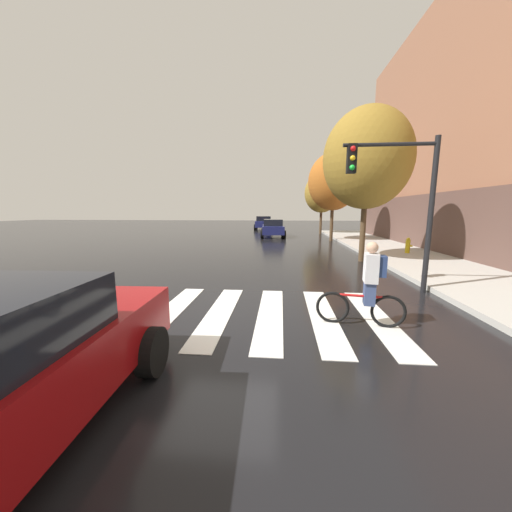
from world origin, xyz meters
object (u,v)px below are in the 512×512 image
object	(u,v)px
cyclist	(368,285)
street_tree_far	(322,193)
sedan_mid	(273,228)
street_tree_near	(367,159)
sedan_far	(264,223)
traffic_light_near	(401,189)
street_tree_mid	(333,182)
fire_hydrant	(408,245)

from	to	relation	value
cyclist	street_tree_far	xyz separation A→B (m)	(2.20, 22.82, 3.12)
sedan_mid	street_tree_near	size ratio (longest dim) A/B	0.68
sedan_far	traffic_light_near	size ratio (longest dim) A/B	1.12
traffic_light_near	street_tree_far	distance (m)	20.31
sedan_mid	sedan_far	bearing A→B (deg)	98.17
traffic_light_near	sedan_mid	bearing A→B (deg)	103.29
sedan_far	traffic_light_near	bearing A→B (deg)	-78.59
street_tree_near	street_tree_mid	size ratio (longest dim) A/B	1.02
fire_hydrant	sedan_mid	bearing A→B (deg)	125.92
cyclist	sedan_mid	bearing A→B (deg)	97.21
traffic_light_near	street_tree_mid	xyz separation A→B (m)	(0.58, 13.46, 1.51)
sedan_mid	street_tree_mid	xyz separation A→B (m)	(4.47, -3.03, 3.58)
sedan_mid	fire_hydrant	bearing A→B (deg)	-54.08
fire_hydrant	street_tree_near	bearing A→B (deg)	-147.28
street_tree_mid	sedan_far	bearing A→B (deg)	114.78
sedan_mid	cyclist	world-z (taller)	cyclist
sedan_mid	traffic_light_near	size ratio (longest dim) A/B	1.07
sedan_mid	traffic_light_near	xyz separation A→B (m)	(3.89, -16.49, 2.07)
sedan_far	fire_hydrant	distance (m)	21.26
sedan_mid	sedan_far	distance (m)	9.76
street_tree_far	street_tree_mid	bearing A→B (deg)	-91.15
traffic_light_near	street_tree_mid	bearing A→B (deg)	87.53
traffic_light_near	street_tree_mid	distance (m)	13.56
traffic_light_near	sedan_far	bearing A→B (deg)	101.41
cyclist	street_tree_far	distance (m)	23.14
street_tree_mid	street_tree_far	bearing A→B (deg)	88.85
fire_hydrant	street_tree_near	xyz separation A→B (m)	(-2.77, -1.78, 3.94)
sedan_far	fire_hydrant	world-z (taller)	sedan_far
cyclist	street_tree_near	size ratio (longest dim) A/B	0.26
traffic_light_near	street_tree_far	size ratio (longest dim) A/B	0.71
cyclist	street_tree_near	bearing A→B (deg)	75.37
sedan_far	cyclist	size ratio (longest dim) A/B	2.77
sedan_mid	street_tree_near	distance (m)	12.92
street_tree_far	fire_hydrant	bearing A→B (deg)	-79.57
sedan_mid	street_tree_far	bearing A→B (deg)	39.39
street_tree_mid	street_tree_far	world-z (taller)	street_tree_mid
traffic_light_near	cyclist	bearing A→B (deg)	-120.22
sedan_far	street_tree_far	bearing A→B (deg)	-44.44
traffic_light_near	fire_hydrant	size ratio (longest dim) A/B	5.38
sedan_mid	street_tree_mid	distance (m)	6.48
fire_hydrant	street_tree_far	world-z (taller)	street_tree_far
street_tree_far	sedan_mid	bearing A→B (deg)	-140.61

